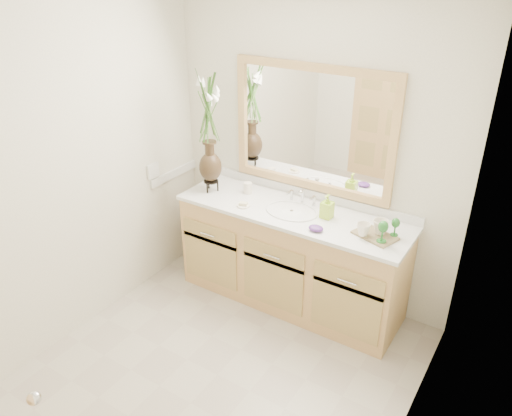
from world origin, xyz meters
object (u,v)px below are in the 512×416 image
Objects in this scene: flower_vase at (208,120)px; tumbler at (248,188)px; tray at (375,235)px; soap_bottle at (327,207)px.

flower_vase reaches higher than tumbler.
tumbler is 1.14m from tray.
flower_vase is 1.53m from tray.
soap_bottle is (1.01, 0.08, -0.52)m from flower_vase.
flower_vase reaches higher than soap_bottle.
flower_vase is 3.12× the size of tray.
flower_vase is at bearing -155.46° from tumbler.
soap_bottle is at bearing -172.40° from tray.
soap_bottle reaches higher than tumbler.
tumbler reaches higher than tray.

